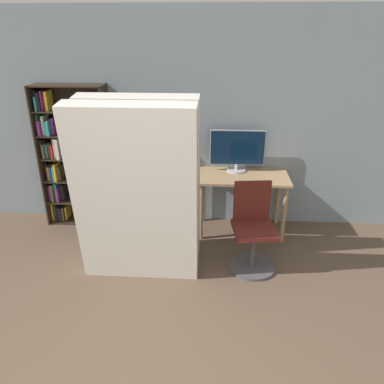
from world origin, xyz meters
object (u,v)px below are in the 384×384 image
at_px(mattress_near, 136,198).
at_px(office_chair, 253,234).
at_px(monitor, 237,150).
at_px(bookshelf, 69,157).
at_px(mattress_far, 143,183).

bearing_deg(mattress_near, office_chair, 14.80).
relative_size(monitor, mattress_near, 0.37).
relative_size(monitor, bookshelf, 0.38).
relative_size(mattress_near, mattress_far, 1.00).
xyz_separation_m(office_chair, bookshelf, (-2.32, 0.95, 0.51)).
distance_m(mattress_near, mattress_far, 0.38).
distance_m(office_chair, bookshelf, 2.56).
relative_size(office_chair, bookshelf, 0.52).
height_order(bookshelf, mattress_near, mattress_near).
bearing_deg(monitor, office_chair, -80.63).
bearing_deg(mattress_far, office_chair, -3.23).
xyz_separation_m(office_chair, mattress_near, (-1.18, -0.31, 0.54)).
distance_m(monitor, mattress_near, 1.62).
distance_m(monitor, office_chair, 1.16).
distance_m(office_chair, mattress_far, 1.30).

